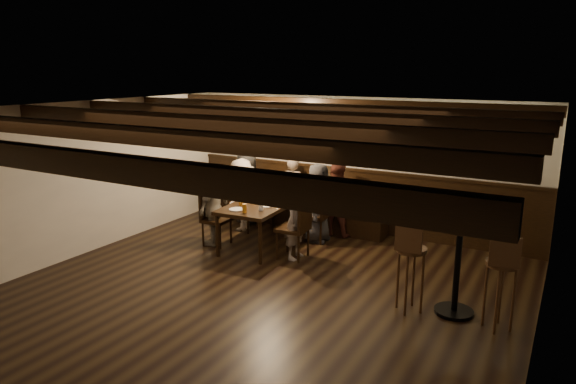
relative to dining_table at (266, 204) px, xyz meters
The scene contains 27 objects.
room 0.82m from the dining_table, 13.10° to the left, with size 7.00×7.00×7.00m.
dining_table is the anchor object (origin of this frame).
chair_left_near 0.93m from the dining_table, 151.71° to the left, with size 0.46×0.46×0.96m.
chair_left_far 0.94m from the dining_table, 144.25° to the right, with size 0.44×0.44×0.90m.
chair_right_near 0.93m from the dining_table, 35.71° to the left, with size 0.46×0.46×0.95m.
chair_right_far 0.93m from the dining_table, 28.27° to the right, with size 0.48×0.48×0.99m.
person_bench_left 1.27m from the dining_table, 138.70° to the left, with size 0.70×0.45×1.42m, color #262628.
person_bench_centre 1.05m from the dining_table, 93.70° to the left, with size 0.48×0.32×1.32m, color slate.
person_bench_right 1.27m from the dining_table, 48.70° to the left, with size 0.64×0.50×1.31m, color #5A291F.
person_left_near 0.87m from the dining_table, 152.74° to the left, with size 0.85×0.49×1.31m, color #B4A698.
person_left_far 0.88m from the dining_table, 145.33° to the right, with size 0.74×0.31×1.27m, color gray.
person_right_near 0.87m from the dining_table, 34.67° to the left, with size 0.66×0.43×1.35m, color #2B2B2E.
person_right_far 0.88m from the dining_table, 27.26° to the right, with size 0.47×0.31×1.28m, color gray.
pint_a 0.77m from the dining_table, 115.51° to the left, with size 0.07×0.07×0.14m, color #BF7219.
pint_b 0.71m from the dining_table, 72.67° to the left, with size 0.07×0.07×0.14m, color #BF7219.
pint_c 0.34m from the dining_table, 165.27° to the left, with size 0.07×0.07×0.14m, color #BF7219.
pint_d 0.38m from the dining_table, 37.39° to the left, with size 0.07×0.07×0.14m, color silver.
pint_e 0.52m from the dining_table, 112.35° to the right, with size 0.07×0.07×0.14m, color #BF7219.
pint_f 0.60m from the dining_table, 66.31° to the right, with size 0.07×0.07×0.14m, color silver.
pint_g 0.81m from the dining_table, 82.72° to the right, with size 0.07×0.07×0.14m, color #BF7219.
plate_near 0.72m from the dining_table, 98.39° to the right, with size 0.24×0.24×0.01m, color white.
plate_far 0.36m from the dining_table, 55.33° to the right, with size 0.24×0.24×0.01m, color white.
condiment_caddy 0.13m from the dining_table, 86.30° to the right, with size 0.15×0.10×0.12m, color black.
candle 0.33m from the dining_table, 71.90° to the left, with size 0.05×0.05×0.05m, color beige.
high_top_table 3.51m from the dining_table, 18.15° to the right, with size 0.64×0.64×1.13m.
bar_stool_left 3.13m from the dining_table, 24.63° to the right, with size 0.36×0.37×1.14m.
bar_stool_right 4.04m from the dining_table, 18.04° to the right, with size 0.37×0.39×1.14m.
Camera 1 is at (3.40, -4.98, 2.88)m, focal length 32.00 mm.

